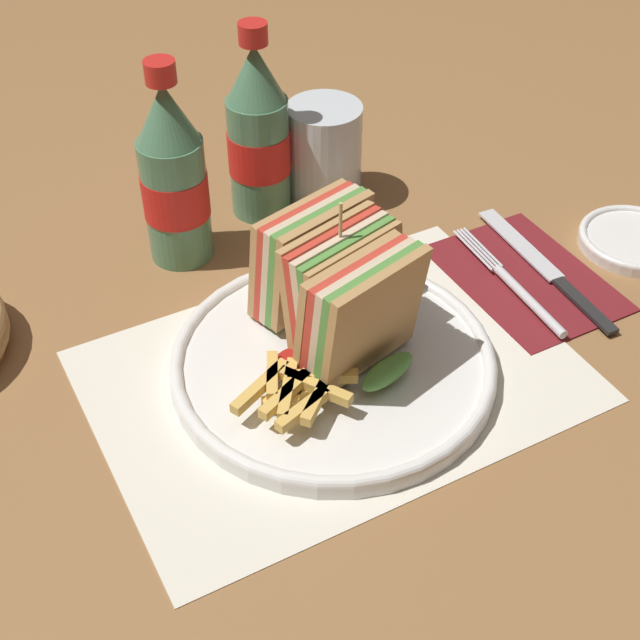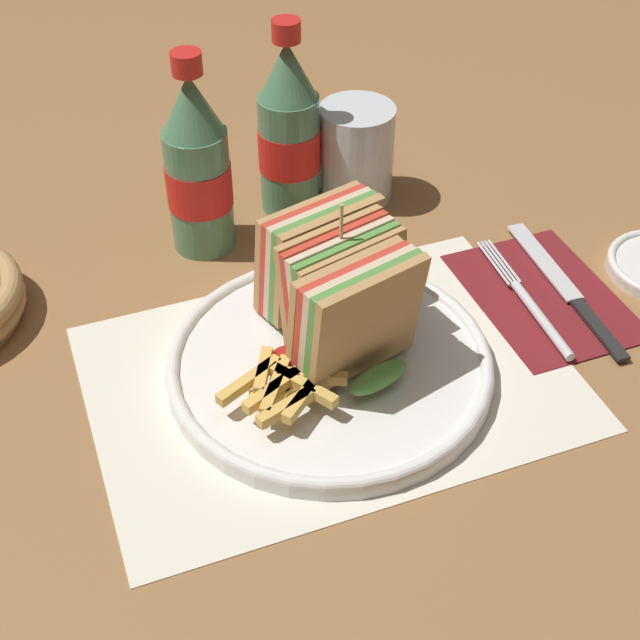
{
  "view_description": "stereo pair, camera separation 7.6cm",
  "coord_description": "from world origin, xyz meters",
  "px_view_note": "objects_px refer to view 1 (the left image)",
  "views": [
    {
      "loc": [
        -0.26,
        -0.48,
        0.54
      ],
      "look_at": [
        0.01,
        0.02,
        0.04
      ],
      "focal_mm": 50.0,
      "sensor_mm": 36.0,
      "label": 1
    },
    {
      "loc": [
        -0.19,
        -0.51,
        0.54
      ],
      "look_at": [
        0.01,
        0.02,
        0.04
      ],
      "focal_mm": 50.0,
      "sensor_mm": 36.0,
      "label": 2
    }
  ],
  "objects_px": {
    "knife": "(546,269)",
    "side_saucer": "(634,239)",
    "plate_main": "(331,359)",
    "club_sandwich": "(339,289)",
    "glass_near": "(324,158)",
    "coke_bottle_far": "(258,135)",
    "coke_bottle_near": "(174,178)",
    "fork": "(518,289)"
  },
  "relations": [
    {
      "from": "club_sandwich",
      "to": "knife",
      "type": "distance_m",
      "value": 0.24
    },
    {
      "from": "plate_main",
      "to": "club_sandwich",
      "type": "relative_size",
      "value": 1.59
    },
    {
      "from": "coke_bottle_far",
      "to": "side_saucer",
      "type": "bearing_deg",
      "value": -38.26
    },
    {
      "from": "coke_bottle_near",
      "to": "fork",
      "type": "bearing_deg",
      "value": -40.21
    },
    {
      "from": "coke_bottle_near",
      "to": "side_saucer",
      "type": "xyz_separation_m",
      "value": [
        0.41,
        -0.21,
        -0.08
      ]
    },
    {
      "from": "club_sandwich",
      "to": "side_saucer",
      "type": "height_order",
      "value": "club_sandwich"
    },
    {
      "from": "plate_main",
      "to": "coke_bottle_near",
      "type": "relative_size",
      "value": 1.36
    },
    {
      "from": "club_sandwich",
      "to": "coke_bottle_far",
      "type": "height_order",
      "value": "coke_bottle_far"
    },
    {
      "from": "plate_main",
      "to": "side_saucer",
      "type": "relative_size",
      "value": 2.53
    },
    {
      "from": "coke_bottle_far",
      "to": "glass_near",
      "type": "relative_size",
      "value": 1.95
    },
    {
      "from": "club_sandwich",
      "to": "glass_near",
      "type": "bearing_deg",
      "value": 64.2
    },
    {
      "from": "fork",
      "to": "glass_near",
      "type": "xyz_separation_m",
      "value": [
        -0.08,
        0.24,
        0.04
      ]
    },
    {
      "from": "plate_main",
      "to": "side_saucer",
      "type": "height_order",
      "value": "plate_main"
    },
    {
      "from": "knife",
      "to": "coke_bottle_near",
      "type": "relative_size",
      "value": 1.03
    },
    {
      "from": "knife",
      "to": "side_saucer",
      "type": "relative_size",
      "value": 1.91
    },
    {
      "from": "knife",
      "to": "coke_bottle_near",
      "type": "height_order",
      "value": "coke_bottle_near"
    },
    {
      "from": "glass_near",
      "to": "club_sandwich",
      "type": "bearing_deg",
      "value": -115.8
    },
    {
      "from": "knife",
      "to": "side_saucer",
      "type": "bearing_deg",
      "value": 0.58
    },
    {
      "from": "fork",
      "to": "coke_bottle_near",
      "type": "bearing_deg",
      "value": 143.31
    },
    {
      "from": "coke_bottle_near",
      "to": "glass_near",
      "type": "height_order",
      "value": "coke_bottle_near"
    },
    {
      "from": "plate_main",
      "to": "coke_bottle_far",
      "type": "relative_size",
      "value": 1.36
    },
    {
      "from": "knife",
      "to": "fork",
      "type": "bearing_deg",
      "value": -158.95
    },
    {
      "from": "coke_bottle_far",
      "to": "fork",
      "type": "bearing_deg",
      "value": -58.93
    },
    {
      "from": "club_sandwich",
      "to": "coke_bottle_far",
      "type": "relative_size",
      "value": 0.86
    },
    {
      "from": "glass_near",
      "to": "knife",
      "type": "bearing_deg",
      "value": -61.38
    },
    {
      "from": "club_sandwich",
      "to": "knife",
      "type": "xyz_separation_m",
      "value": [
        0.23,
        -0.0,
        -0.06
      ]
    },
    {
      "from": "fork",
      "to": "coke_bottle_far",
      "type": "bearing_deg",
      "value": 124.59
    },
    {
      "from": "club_sandwich",
      "to": "coke_bottle_near",
      "type": "distance_m",
      "value": 0.21
    },
    {
      "from": "knife",
      "to": "coke_bottle_near",
      "type": "distance_m",
      "value": 0.37
    },
    {
      "from": "fork",
      "to": "coke_bottle_near",
      "type": "distance_m",
      "value": 0.34
    },
    {
      "from": "club_sandwich",
      "to": "fork",
      "type": "relative_size",
      "value": 0.99
    },
    {
      "from": "side_saucer",
      "to": "club_sandwich",
      "type": "bearing_deg",
      "value": 178.68
    },
    {
      "from": "plate_main",
      "to": "coke_bottle_near",
      "type": "height_order",
      "value": "coke_bottle_near"
    },
    {
      "from": "plate_main",
      "to": "glass_near",
      "type": "xyz_separation_m",
      "value": [
        0.13,
        0.24,
        0.04
      ]
    },
    {
      "from": "coke_bottle_near",
      "to": "glass_near",
      "type": "xyz_separation_m",
      "value": [
        0.18,
        0.03,
        -0.04
      ]
    },
    {
      "from": "coke_bottle_near",
      "to": "coke_bottle_far",
      "type": "bearing_deg",
      "value": 17.89
    },
    {
      "from": "knife",
      "to": "coke_bottle_far",
      "type": "distance_m",
      "value": 0.32
    },
    {
      "from": "fork",
      "to": "knife",
      "type": "bearing_deg",
      "value": 21.05
    },
    {
      "from": "side_saucer",
      "to": "glass_near",
      "type": "bearing_deg",
      "value": 134.95
    },
    {
      "from": "plate_main",
      "to": "knife",
      "type": "bearing_deg",
      "value": 3.62
    },
    {
      "from": "fork",
      "to": "coke_bottle_far",
      "type": "distance_m",
      "value": 0.3
    },
    {
      "from": "knife",
      "to": "coke_bottle_far",
      "type": "bearing_deg",
      "value": 133.43
    }
  ]
}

